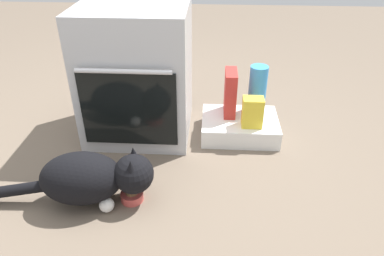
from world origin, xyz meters
TOP-DOWN VIEW (x-y plane):
  - ground at (0.00, 0.00)m, footprint 8.00×8.00m
  - oven at (0.01, 0.50)m, footprint 0.62×0.61m
  - pantry_cabinet at (0.63, 0.46)m, footprint 0.47×0.35m
  - food_bowl at (0.08, -0.17)m, footprint 0.11×0.11m
  - cat at (-0.10, -0.18)m, footprint 0.83×0.29m
  - snack_bag at (0.70, 0.38)m, footprint 0.12×0.09m
  - cereal_box at (0.57, 0.53)m, footprint 0.07×0.18m
  - water_bottle at (0.74, 0.57)m, footprint 0.11×0.11m

SIDE VIEW (x-z plane):
  - ground at x=0.00m, z-range 0.00..0.00m
  - food_bowl at x=0.08m, z-range -0.01..0.06m
  - pantry_cabinet at x=0.63m, z-range 0.00..0.12m
  - cat at x=-0.10m, z-range 0.01..0.28m
  - snack_bag at x=0.70m, z-range 0.12..0.30m
  - cereal_box at x=0.57m, z-range 0.12..0.40m
  - water_bottle at x=0.74m, z-range 0.12..0.42m
  - oven at x=0.01m, z-range 0.00..0.78m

